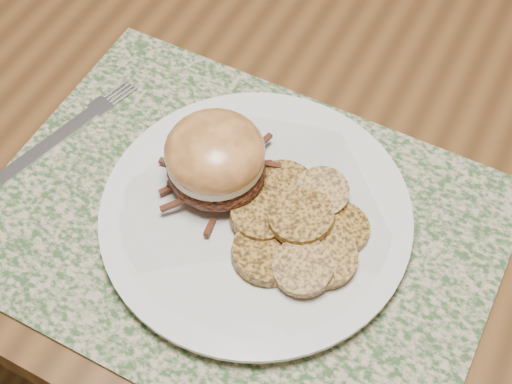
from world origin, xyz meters
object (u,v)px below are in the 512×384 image
dining_table (149,22)px  dinner_plate (256,215)px  pork_sandwich (215,159)px  fork (66,132)px

dining_table → dinner_plate: (0.28, -0.24, 0.09)m
pork_sandwich → fork: (-0.16, -0.01, -0.05)m
fork → pork_sandwich: bearing=18.6°
dinner_plate → fork: (-0.21, 0.00, -0.01)m
pork_sandwich → dinner_plate: bearing=5.5°
dining_table → dinner_plate: size_ratio=5.77×
dinner_plate → pork_sandwich: (-0.05, 0.01, 0.04)m
fork → dining_table: bearing=121.4°
dinner_plate → fork: dinner_plate is taller
dining_table → dinner_plate: 0.38m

